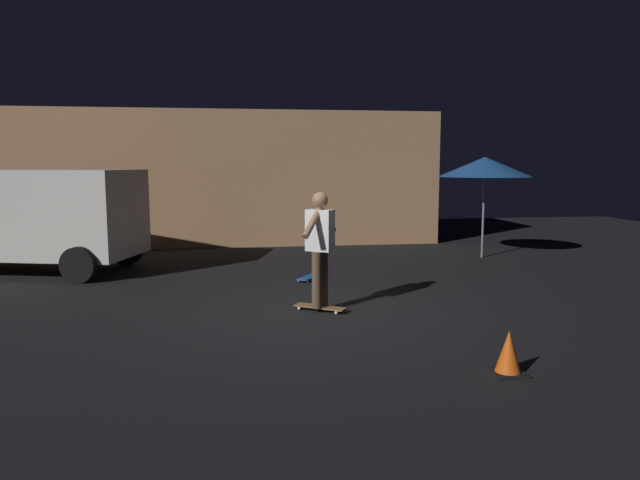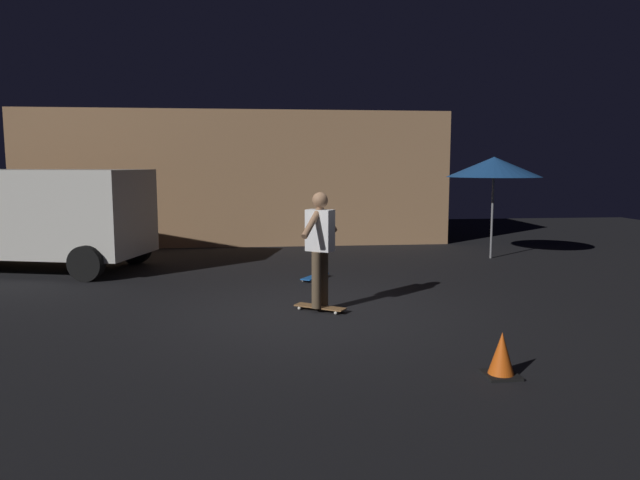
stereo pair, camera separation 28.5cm
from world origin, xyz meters
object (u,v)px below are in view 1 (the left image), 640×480
(parked_van, at_px, (19,214))
(traffic_cone, at_px, (508,354))
(skater, at_px, (320,241))
(skateboard_ridden, at_px, (320,307))
(patio_umbrella, at_px, (485,167))
(skateboard_spare, at_px, (311,277))

(parked_van, height_order, traffic_cone, parked_van)
(skater, relative_size, traffic_cone, 3.63)
(parked_van, bearing_deg, traffic_cone, -45.07)
(skateboard_ridden, bearing_deg, patio_umbrella, 45.15)
(parked_van, xyz_separation_m, skater, (5.46, -4.11, -0.12))
(skater, bearing_deg, skateboard_ridden, 90.00)
(skateboard_ridden, distance_m, skateboard_spare, 2.38)
(traffic_cone, bearing_deg, patio_umbrella, 68.39)
(skateboard_spare, relative_size, traffic_cone, 1.65)
(patio_umbrella, height_order, skateboard_spare, patio_umbrella)
(patio_umbrella, distance_m, skateboard_ridden, 6.60)
(skateboard_ridden, xyz_separation_m, skater, (0.00, -0.00, 0.98))
(skateboard_ridden, relative_size, skater, 0.45)
(skater, bearing_deg, parked_van, 142.98)
(parked_van, height_order, skateboard_ridden, parked_van)
(parked_van, distance_m, traffic_cone, 9.93)
(skateboard_ridden, xyz_separation_m, traffic_cone, (1.52, -2.88, 0.16))
(skater, bearing_deg, patio_umbrella, 45.15)
(parked_van, xyz_separation_m, skateboard_spare, (5.63, -1.74, -1.11))
(skateboard_spare, bearing_deg, traffic_cone, -75.57)
(parked_van, bearing_deg, skateboard_spare, -17.16)
(patio_umbrella, relative_size, skateboard_spare, 3.02)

